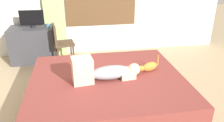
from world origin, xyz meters
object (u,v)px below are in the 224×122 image
bed (107,94)px  tv_monitor (32,19)px  person_lying (104,71)px  desk (33,44)px  cat (149,67)px  cup (48,26)px  chair_by_desk (60,42)px

bed → tv_monitor: 2.45m
bed → person_lying: bearing=-145.0°
desk → tv_monitor: 0.55m
bed → desk: bearing=122.6°
desk → tv_monitor: size_ratio=1.87×
bed → cat: size_ratio=6.34×
cup → bed: bearing=-64.5°
person_lying → cup: (-0.87, 1.98, 0.15)m
desk → chair_by_desk: (0.59, -0.33, 0.14)m
cup → person_lying: bearing=-66.2°
cup → cat: bearing=-50.1°
cat → desk: desk is taller
person_lying → cup: size_ratio=12.17×
person_lying → tv_monitor: tv_monitor is taller
tv_monitor → cup: (0.31, -0.06, -0.14)m
person_lying → chair_by_desk: 1.84m
cat → cup: (-1.55, 1.85, 0.19)m
bed → desk: 2.39m
tv_monitor → chair_by_desk: size_ratio=0.56×
desk → cup: bearing=-9.9°
cat → cup: bearing=129.9°
person_lying → cat: (0.67, 0.13, -0.05)m
cat → desk: 2.71m
bed → chair_by_desk: (-0.70, 1.68, 0.25)m
desk → cup: 0.55m
cat → chair_by_desk: 2.06m
desk → cup: cup is taller
cup → desk: bearing=170.1°
cat → person_lying: bearing=-168.9°
cat → chair_by_desk: size_ratio=0.39×
person_lying → cup: person_lying is taller
cat → desk: bearing=134.9°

